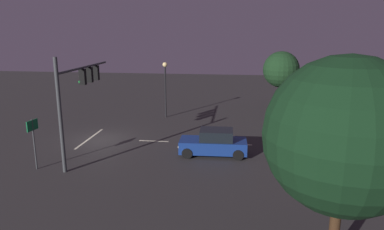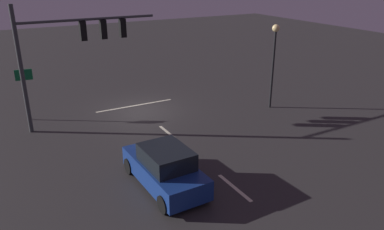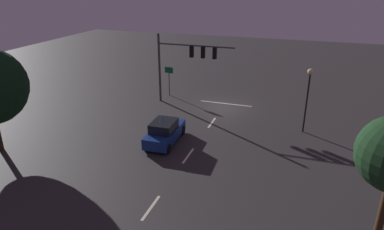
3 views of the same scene
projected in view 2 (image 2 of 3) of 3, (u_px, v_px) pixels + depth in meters
The scene contains 8 objects.
ground_plane at pixel (141, 110), 22.90m from camera, with size 80.00×80.00×0.00m, color #2D2B2B.
traffic_signal_assembly at pixel (72, 42), 19.41m from camera, with size 7.28×0.47×6.53m.
lane_dash_far at pixel (169, 133), 19.64m from camera, with size 2.20×0.16×0.01m, color beige.
lane_dash_mid at pixel (235, 188), 14.74m from camera, with size 2.20×0.16×0.01m, color beige.
stop_bar at pixel (135, 106), 23.65m from camera, with size 5.00×0.16×0.01m, color beige.
car_approaching at pixel (165, 168), 14.59m from camera, with size 2.03×4.42×1.70m.
street_lamp_left_kerb at pixel (274, 51), 22.08m from camera, with size 0.44×0.44×5.09m.
route_sign at pixel (25, 83), 20.65m from camera, with size 0.90×0.17×3.00m.
Camera 2 is at (7.61, 20.31, 8.02)m, focal length 35.02 mm.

